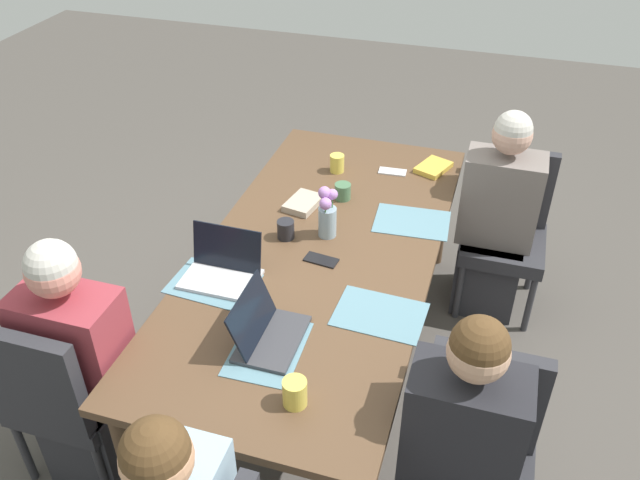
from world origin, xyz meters
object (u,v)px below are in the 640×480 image
object	(u,v)px
dining_table	(320,260)
chair_far_left_far	(507,224)
coffee_mug_near_left	(337,163)
phone_black	(321,260)
laptop_head_right_right_near	(265,331)
chair_far_left_near	(475,452)
laptop_near_left_mid	(223,269)
coffee_mug_centre_left	(286,229)
book_blue_cover	(303,203)
coffee_mug_centre_right	(343,191)
person_far_left_far	(495,226)
coffee_mug_near_right	(295,393)
phone_silver	(392,172)
person_near_left_mid	(84,376)
flower_vase	(327,214)
book_red_cover	(433,167)
chair_near_left_mid	(62,390)
person_far_left_near	(457,460)

from	to	relation	value
dining_table	chair_far_left_far	bearing A→B (deg)	135.57
coffee_mug_near_left	phone_black	xyz separation A→B (m)	(0.80, 0.15, -0.04)
dining_table	laptop_head_right_right_near	size ratio (longest dim) A/B	7.12
chair_far_left_near	phone_black	bearing A→B (deg)	-128.98
laptop_near_left_mid	coffee_mug_centre_left	world-z (taller)	laptop_near_left_mid
book_blue_cover	phone_black	distance (m)	0.46
laptop_head_right_right_near	coffee_mug_centre_right	distance (m)	1.08
person_far_left_far	coffee_mug_centre_right	bearing A→B (deg)	-68.33
coffee_mug_near_right	dining_table	bearing A→B (deg)	-168.35
chair_far_left_near	phone_black	size ratio (longest dim) A/B	6.00
dining_table	chair_far_left_far	distance (m)	1.19
coffee_mug_centre_right	coffee_mug_centre_left	bearing A→B (deg)	-21.49
person_far_left_far	coffee_mug_centre_left	distance (m)	1.21
coffee_mug_near_left	book_blue_cover	distance (m)	0.40
phone_black	phone_silver	distance (m)	0.89
dining_table	coffee_mug_near_right	distance (m)	0.92
person_far_left_far	book_blue_cover	xyz separation A→B (m)	(0.44, -0.95, 0.23)
dining_table	coffee_mug_centre_right	distance (m)	0.47
person_far_left_far	laptop_near_left_mid	world-z (taller)	person_far_left_far
chair_far_left_near	person_near_left_mid	distance (m)	1.57
flower_vase	book_red_cover	size ratio (longest dim) A/B	1.28
chair_far_left_near	chair_near_left_mid	distance (m)	1.64
coffee_mug_near_left	book_red_cover	size ratio (longest dim) A/B	0.49
laptop_near_left_mid	book_red_cover	world-z (taller)	laptop_near_left_mid
coffee_mug_centre_left	coffee_mug_centre_right	world-z (taller)	coffee_mug_centre_left
person_far_left_far	phone_silver	distance (m)	0.63
flower_vase	coffee_mug_near_left	size ratio (longest dim) A/B	2.62
person_far_left_far	person_near_left_mid	bearing A→B (deg)	-43.32
laptop_head_right_right_near	phone_black	bearing A→B (deg)	174.06
dining_table	coffee_mug_near_left	world-z (taller)	coffee_mug_near_left
coffee_mug_near_left	person_near_left_mid	bearing A→B (deg)	-21.92
person_far_left_far	coffee_mug_centre_left	world-z (taller)	person_far_left_far
person_near_left_mid	laptop_head_right_right_near	world-z (taller)	person_near_left_mid
coffee_mug_centre_left	phone_black	world-z (taller)	coffee_mug_centre_left
person_far_left_near	coffee_mug_centre_right	bearing A→B (deg)	-148.11
dining_table	book_red_cover	bearing A→B (deg)	156.86
chair_far_left_near	book_red_cover	bearing A→B (deg)	-164.76
phone_black	flower_vase	bearing A→B (deg)	105.73
book_blue_cover	chair_far_left_far	bearing A→B (deg)	127.68
chair_far_left_near	person_far_left_near	size ratio (longest dim) A/B	0.75
coffee_mug_near_left	coffee_mug_centre_left	world-z (taller)	coffee_mug_near_left
coffee_mug_near_left	coffee_mug_centre_left	distance (m)	0.68
person_near_left_mid	book_red_cover	size ratio (longest dim) A/B	5.97
dining_table	person_far_left_far	xyz separation A→B (m)	(-0.76, 0.76, -0.15)
book_red_cover	phone_silver	bearing A→B (deg)	-43.86
coffee_mug_centre_right	book_red_cover	xyz separation A→B (m)	(-0.44, 0.40, -0.03)
dining_table	laptop_head_right_right_near	bearing A→B (deg)	-2.30
phone_black	coffee_mug_centre_right	bearing A→B (deg)	102.14
person_far_left_near	chair_far_left_far	distance (m)	1.63
person_near_left_mid	coffee_mug_near_left	xyz separation A→B (m)	(-1.55, 0.63, 0.26)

